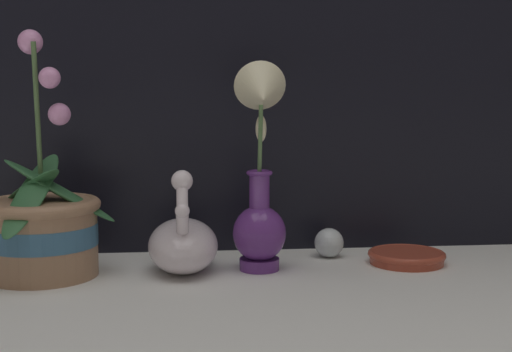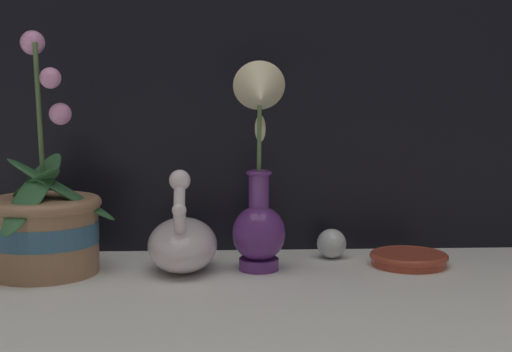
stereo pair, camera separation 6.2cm
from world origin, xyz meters
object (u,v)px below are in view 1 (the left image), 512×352
blue_vase (260,187)px  glass_sphere (329,243)px  amber_dish (407,256)px  orchid_potted_plant (42,227)px  swan_figurine (183,242)px

blue_vase → glass_sphere: (0.13, 0.09, -0.12)m
blue_vase → amber_dish: size_ratio=2.58×
glass_sphere → amber_dish: (0.13, -0.06, -0.01)m
glass_sphere → amber_dish: size_ratio=0.40×
glass_sphere → orchid_potted_plant: bearing=-170.0°
swan_figurine → blue_vase: size_ratio=0.55×
blue_vase → orchid_potted_plant: bearing=179.2°
blue_vase → glass_sphere: bearing=34.1°
swan_figurine → blue_vase: blue_vase is taller
swan_figurine → blue_vase: bearing=-5.3°
amber_dish → blue_vase: bearing=-173.3°
orchid_potted_plant → swan_figurine: bearing=1.8°
swan_figurine → amber_dish: bearing=2.8°
orchid_potted_plant → amber_dish: 0.62m
blue_vase → amber_dish: (0.26, 0.03, -0.13)m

